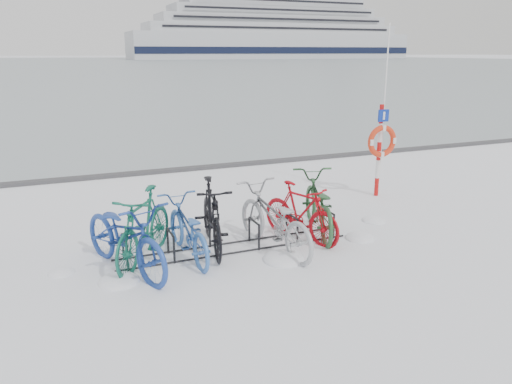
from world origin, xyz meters
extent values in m
plane|color=white|center=(0.00, 0.00, 0.00)|extent=(900.00, 900.00, 0.00)
cube|color=#97A4AA|center=(0.00, 155.00, 0.01)|extent=(400.00, 298.00, 0.02)
cube|color=#3F3F42|center=(0.00, 5.90, 0.05)|extent=(400.00, 0.25, 0.10)
cylinder|color=black|center=(-1.80, -0.22, 0.22)|extent=(0.04, 0.04, 0.44)
cylinder|color=black|center=(-1.80, 0.22, 0.22)|extent=(0.04, 0.04, 0.44)
cylinder|color=black|center=(-1.80, 0.00, 0.44)|extent=(0.04, 0.44, 0.04)
cylinder|color=black|center=(-1.08, -0.22, 0.22)|extent=(0.04, 0.04, 0.44)
cylinder|color=black|center=(-1.08, 0.22, 0.22)|extent=(0.04, 0.04, 0.44)
cylinder|color=black|center=(-1.08, 0.00, 0.44)|extent=(0.04, 0.44, 0.04)
cylinder|color=black|center=(-0.36, -0.22, 0.22)|extent=(0.04, 0.04, 0.44)
cylinder|color=black|center=(-0.36, 0.22, 0.22)|extent=(0.04, 0.04, 0.44)
cylinder|color=black|center=(-0.36, 0.00, 0.44)|extent=(0.04, 0.44, 0.04)
cylinder|color=black|center=(0.36, -0.22, 0.22)|extent=(0.04, 0.04, 0.44)
cylinder|color=black|center=(0.36, 0.22, 0.22)|extent=(0.04, 0.04, 0.44)
cylinder|color=black|center=(0.36, 0.00, 0.44)|extent=(0.04, 0.44, 0.04)
cylinder|color=black|center=(1.08, -0.22, 0.22)|extent=(0.04, 0.04, 0.44)
cylinder|color=black|center=(1.08, 0.22, 0.22)|extent=(0.04, 0.04, 0.44)
cylinder|color=black|center=(1.08, 0.00, 0.44)|extent=(0.04, 0.44, 0.04)
cylinder|color=black|center=(1.80, -0.22, 0.22)|extent=(0.04, 0.04, 0.44)
cylinder|color=black|center=(1.80, 0.22, 0.22)|extent=(0.04, 0.04, 0.44)
cylinder|color=black|center=(1.80, 0.00, 0.44)|extent=(0.04, 0.44, 0.04)
cylinder|color=black|center=(0.00, -0.22, 0.02)|extent=(4.00, 0.03, 0.03)
cylinder|color=black|center=(0.00, 0.22, 0.02)|extent=(4.00, 0.03, 0.03)
cylinder|color=red|center=(4.14, 1.79, 0.21)|extent=(0.10, 0.10, 0.42)
cylinder|color=silver|center=(4.14, 1.79, 0.63)|extent=(0.10, 0.10, 0.42)
cylinder|color=red|center=(4.14, 1.79, 1.05)|extent=(0.10, 0.10, 0.42)
cylinder|color=silver|center=(4.14, 1.79, 1.46)|extent=(0.10, 0.10, 0.42)
cylinder|color=red|center=(4.14, 1.79, 1.88)|extent=(0.10, 0.10, 0.42)
torus|color=red|center=(4.14, 1.70, 1.28)|extent=(0.73, 0.12, 0.73)
cube|color=#0D2997|center=(4.14, 1.71, 1.85)|extent=(0.27, 0.03, 0.27)
cylinder|color=silver|center=(4.24, 1.84, 1.90)|extent=(0.03, 0.03, 3.80)
cube|color=silver|center=(97.54, 214.62, 5.71)|extent=(133.31, 24.76, 11.43)
cube|color=black|center=(97.54, 202.19, 3.81)|extent=(133.31, 0.30, 2.86)
cube|color=black|center=(97.54, 227.05, 3.81)|extent=(133.31, 0.30, 2.86)
cube|color=silver|center=(97.54, 214.62, 13.33)|extent=(119.02, 22.85, 3.81)
cube|color=silver|center=(97.54, 214.62, 20.95)|extent=(96.17, 20.00, 3.81)
cube|color=black|center=(97.54, 203.00, 17.14)|extent=(104.74, 0.20, 11.43)
imported|color=#214199|center=(-1.80, -0.18, 0.59)|extent=(1.55, 2.37, 1.18)
imported|color=#135E49|center=(-1.48, 0.07, 0.59)|extent=(1.57, 1.95, 1.19)
imported|color=#376BBB|center=(-0.81, 0.00, 0.50)|extent=(0.77, 1.93, 0.99)
imported|color=black|center=(-0.32, 0.21, 0.60)|extent=(0.88, 2.05, 1.19)
imported|color=#A8ABAF|center=(0.61, -0.26, 0.56)|extent=(1.06, 2.24, 1.13)
imported|color=#B30B14|center=(1.25, 0.01, 0.52)|extent=(1.08, 1.79, 1.04)
imported|color=#27532D|center=(1.70, 0.21, 0.56)|extent=(1.34, 2.26, 1.12)
ellipsoid|color=white|center=(0.56, -0.75, 0.00)|extent=(0.68, 0.68, 0.24)
ellipsoid|color=white|center=(1.30, 0.55, 0.00)|extent=(0.42, 0.42, 0.15)
ellipsoid|color=white|center=(3.02, 0.30, 0.00)|extent=(0.47, 0.47, 0.17)
ellipsoid|color=white|center=(-1.98, -0.57, 0.00)|extent=(0.60, 0.60, 0.21)
ellipsoid|color=white|center=(2.23, -0.41, 0.00)|extent=(0.53, 0.53, 0.19)
ellipsoid|color=white|center=(0.53, 0.45, 0.00)|extent=(0.40, 0.40, 0.14)
ellipsoid|color=white|center=(-2.75, 0.07, 0.00)|extent=(0.40, 0.40, 0.14)
ellipsoid|color=white|center=(-0.67, 0.61, 0.00)|extent=(0.39, 0.39, 0.14)
camera|label=1|loc=(-2.65, -7.42, 3.21)|focal=35.00mm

